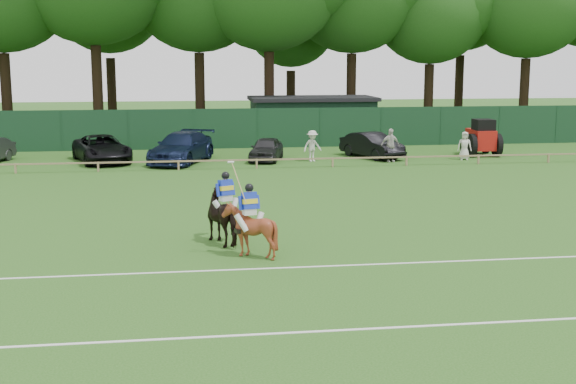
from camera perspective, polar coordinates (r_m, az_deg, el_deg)
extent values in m
plane|color=#1E4C14|center=(22.15, -0.19, -4.94)|extent=(160.00, 160.00, 0.00)
imported|color=black|center=(23.84, -4.61, -1.81)|extent=(1.68, 2.20, 1.69)
imported|color=maroon|center=(22.18, -2.86, -2.85)|extent=(1.57, 1.69, 1.57)
imported|color=black|center=(43.25, -13.62, 3.13)|extent=(3.91, 5.80, 1.48)
imported|color=#111B38|center=(42.33, -7.89, 3.28)|extent=(4.18, 6.08, 1.63)
imported|color=#28282A|center=(42.73, -1.61, 3.21)|extent=(2.54, 4.08, 1.30)
imported|color=black|center=(44.19, 6.25, 3.46)|extent=(3.16, 4.58, 1.43)
imported|color=beige|center=(42.38, 1.81, 3.43)|extent=(1.26, 0.99, 1.71)
imported|color=beige|center=(42.54, 7.58, 3.45)|extent=(1.12, 0.57, 1.83)
imported|color=beige|center=(44.18, 12.95, 3.36)|extent=(0.87, 0.68, 1.58)
cube|color=silver|center=(23.73, -4.63, -0.43)|extent=(0.44, 0.39, 0.18)
cube|color=#1B32C3|center=(23.67, -4.64, 0.34)|extent=(0.49, 0.45, 0.51)
cube|color=yellow|center=(23.68, -4.64, 0.29)|extent=(0.51, 0.44, 0.18)
sphere|color=black|center=(23.61, -4.65, 1.22)|extent=(0.25, 0.25, 0.25)
cylinder|color=silver|center=(23.87, -4.02, -1.09)|extent=(0.38, 0.46, 0.59)
cylinder|color=silver|center=(23.62, -5.11, -1.22)|extent=(0.48, 0.27, 0.59)
cube|color=silver|center=(22.06, -2.88, -1.45)|extent=(0.41, 0.34, 0.18)
cube|color=#1B32C3|center=(22.00, -2.88, -0.63)|extent=(0.46, 0.39, 0.51)
cube|color=yellow|center=(22.01, -2.88, -0.68)|extent=(0.49, 0.38, 0.18)
sphere|color=black|center=(21.94, -2.89, 0.32)|extent=(0.25, 0.25, 0.25)
cylinder|color=silver|center=(22.16, -2.19, -2.18)|extent=(0.41, 0.41, 0.59)
cylinder|color=silver|center=(22.00, -3.47, -2.29)|extent=(0.44, 0.30, 0.59)
cylinder|color=tan|center=(21.86, -3.68, 0.75)|extent=(0.40, 0.51, 1.17)
cube|color=silver|center=(16.50, 2.73, -10.25)|extent=(60.00, 0.10, 0.01)
cube|color=silver|center=(21.20, 0.19, -5.62)|extent=(60.00, 0.10, 0.01)
cube|color=#997F5B|center=(39.66, -3.78, 2.37)|extent=(62.00, 0.08, 0.08)
cube|color=#14351E|center=(48.49, -4.61, 4.70)|extent=(92.00, 0.04, 2.50)
cube|color=#14331E|center=(52.15, 1.81, 5.27)|extent=(8.00, 4.00, 2.80)
cube|color=black|center=(52.05, 1.81, 6.94)|extent=(8.40, 4.40, 0.24)
cube|color=#A9150F|center=(46.38, 14.09, 3.80)|extent=(1.22, 2.17, 1.16)
cube|color=black|center=(45.97, 14.28, 4.75)|extent=(1.10, 1.19, 0.80)
cylinder|color=black|center=(45.56, 13.45, 3.38)|extent=(0.31, 1.34, 1.34)
cylinder|color=black|center=(46.10, 15.22, 3.38)|extent=(0.31, 1.34, 1.34)
cylinder|color=black|center=(47.04, 12.92, 3.22)|extent=(0.29, 0.72, 0.71)
cylinder|color=black|center=(47.50, 14.44, 3.23)|extent=(0.29, 0.72, 0.71)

